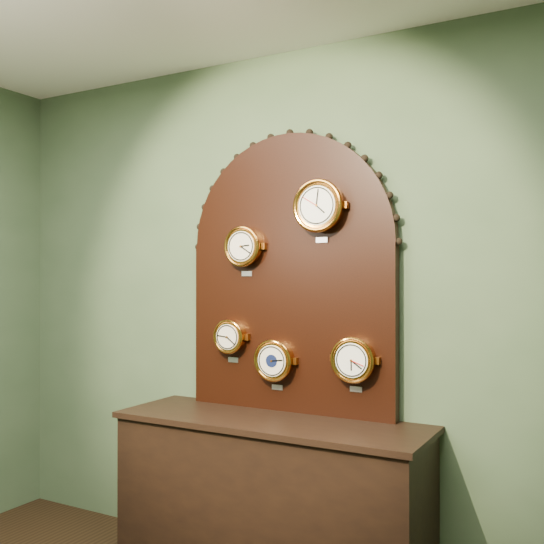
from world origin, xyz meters
The scene contains 8 objects.
wall_back centered at (0.00, 2.50, 1.40)m, with size 4.00×4.00×0.00m, color #42583C.
shop_counter centered at (0.00, 2.23, 0.40)m, with size 1.60×0.50×0.80m, color black.
display_board centered at (0.00, 2.45, 1.63)m, with size 1.26×0.06×1.53m.
roman_clock centered at (-0.25, 2.38, 1.72)m, with size 0.23×0.08×0.28m.
arabic_clock centered at (0.21, 2.38, 1.92)m, with size 0.28×0.08×0.33m.
hygrometer centered at (-0.34, 2.38, 1.22)m, with size 0.19×0.08×0.24m.
barometer centered at (-0.06, 2.38, 1.11)m, with size 0.23×0.08×0.28m.
tide_clock centered at (0.39, 2.38, 1.14)m, with size 0.23×0.08×0.28m.
Camera 1 is at (1.58, -0.60, 1.56)m, focal length 41.86 mm.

